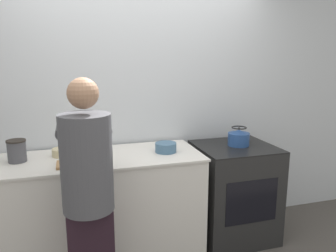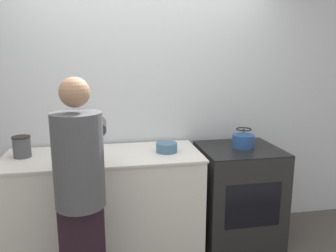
{
  "view_description": "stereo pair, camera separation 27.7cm",
  "coord_description": "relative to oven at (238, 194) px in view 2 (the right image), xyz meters",
  "views": [
    {
      "loc": [
        -0.62,
        -2.37,
        1.77
      ],
      "look_at": [
        0.16,
        0.24,
        1.19
      ],
      "focal_mm": 35.0,
      "sensor_mm": 36.0,
      "label": 1
    },
    {
      "loc": [
        -0.35,
        -2.43,
        1.77
      ],
      "look_at": [
        0.16,
        0.24,
        1.19
      ],
      "focal_mm": 35.0,
      "sensor_mm": 36.0,
      "label": 2
    }
  ],
  "objects": [
    {
      "name": "oven",
      "position": [
        0.0,
        0.0,
        0.0
      ],
      "size": [
        0.72,
        0.68,
        0.93
      ],
      "color": "black",
      "rests_on": "ground_plane"
    },
    {
      "name": "wall_back",
      "position": [
        -0.86,
        0.4,
        0.83
      ],
      "size": [
        8.0,
        0.05,
        2.6
      ],
      "color": "silver",
      "rests_on": "ground_plane"
    },
    {
      "name": "kettle",
      "position": [
        0.03,
        0.01,
        0.54
      ],
      "size": [
        0.2,
        0.2,
        0.18
      ],
      "color": "#284C8C",
      "rests_on": "oven"
    },
    {
      "name": "cutting_board",
      "position": [
        -1.45,
        -0.16,
        0.48
      ],
      "size": [
        0.34,
        0.19,
        0.02
      ],
      "color": "#A87A4C",
      "rests_on": "counter"
    },
    {
      "name": "counter",
      "position": [
        -1.26,
        0.0,
        0.0
      ],
      "size": [
        1.69,
        0.7,
        0.94
      ],
      "color": "silver",
      "rests_on": "ground_plane"
    },
    {
      "name": "person",
      "position": [
        -1.41,
        -0.61,
        0.42
      ],
      "size": [
        0.38,
        0.62,
        1.64
      ],
      "color": "black",
      "rests_on": "ground_plane"
    },
    {
      "name": "knife",
      "position": [
        -1.43,
        -0.15,
        0.49
      ],
      "size": [
        0.19,
        0.09,
        0.01
      ],
      "rotation": [
        0.0,
        0.0,
        -0.31
      ],
      "color": "silver",
      "rests_on": "cutting_board"
    },
    {
      "name": "bowl_mixing",
      "position": [
        -0.7,
        -0.03,
        0.51
      ],
      "size": [
        0.19,
        0.19,
        0.08
      ],
      "color": "#426684",
      "rests_on": "counter"
    },
    {
      "name": "bowl_prep",
      "position": [
        -1.58,
        0.11,
        0.51
      ],
      "size": [
        0.16,
        0.16,
        0.07
      ],
      "color": "#C6B789",
      "rests_on": "counter"
    },
    {
      "name": "canister_jar",
      "position": [
        -1.92,
        0.05,
        0.56
      ],
      "size": [
        0.15,
        0.15,
        0.18
      ],
      "color": "#4C4C51",
      "rests_on": "counter"
    }
  ]
}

